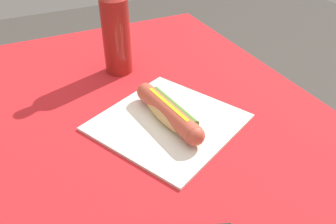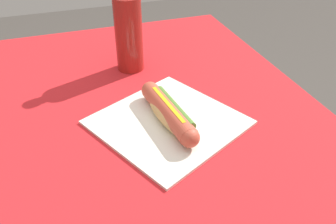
# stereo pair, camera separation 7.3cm
# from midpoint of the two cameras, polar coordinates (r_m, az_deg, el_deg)

# --- Properties ---
(dining_table) EXTENTS (1.02, 0.77, 0.76)m
(dining_table) POSITION_cam_midpoint_polar(r_m,az_deg,el_deg) (0.90, -0.53, -7.62)
(dining_table) COLOR brown
(dining_table) RESTS_ON ground
(paper_wrapper) EXTENTS (0.36, 0.36, 0.01)m
(paper_wrapper) POSITION_cam_midpoint_polar(r_m,az_deg,el_deg) (0.75, 2.80, -1.79)
(paper_wrapper) COLOR silver
(paper_wrapper) RESTS_ON dining_table
(hot_dog) EXTENTS (0.23, 0.07, 0.05)m
(hot_dog) POSITION_cam_midpoint_polar(r_m,az_deg,el_deg) (0.73, 2.93, -0.11)
(hot_dog) COLOR tan
(hot_dog) RESTS_ON paper_wrapper
(soda_bottle) EXTENTS (0.07, 0.07, 0.26)m
(soda_bottle) POSITION_cam_midpoint_polar(r_m,az_deg,el_deg) (0.91, -4.20, 13.43)
(soda_bottle) COLOR maroon
(soda_bottle) RESTS_ON dining_table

